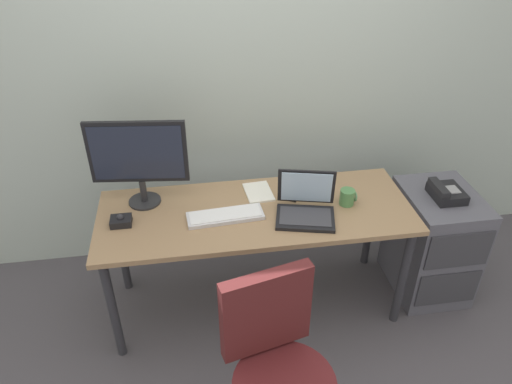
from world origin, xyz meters
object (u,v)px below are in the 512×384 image
at_px(coffee_mug, 348,197).
at_px(cell_phone, 294,194).
at_px(office_chair, 278,382).
at_px(trackball_mouse, 121,221).
at_px(paper_notepad, 258,192).
at_px(monitor_main, 138,157).
at_px(desk_phone, 446,193).
at_px(file_cabinet, 432,242).
at_px(keyboard, 225,216).
at_px(laptop, 306,206).

distance_m(coffee_mug, cell_phone, 0.31).
bearing_deg(office_chair, trackball_mouse, 128.47).
xyz_separation_m(paper_notepad, cell_phone, (0.20, -0.05, -0.00)).
bearing_deg(paper_notepad, monitor_main, 179.48).
bearing_deg(trackball_mouse, desk_phone, -0.06).
bearing_deg(office_chair, cell_phone, 74.40).
distance_m(file_cabinet, coffee_mug, 0.73).
height_order(desk_phone, trackball_mouse, desk_phone).
bearing_deg(desk_phone, paper_notepad, 170.07).
relative_size(trackball_mouse, cell_phone, 0.77).
xyz_separation_m(office_chair, keyboard, (-0.14, 0.83, 0.31)).
xyz_separation_m(desk_phone, cell_phone, (-0.86, 0.14, -0.01)).
relative_size(file_cabinet, coffee_mug, 7.62).
bearing_deg(laptop, cell_phone, 95.43).
relative_size(file_cabinet, laptop, 1.93).
bearing_deg(monitor_main, paper_notepad, -0.52).
xyz_separation_m(file_cabinet, coffee_mug, (-0.60, -0.01, 0.41)).
distance_m(desk_phone, cell_phone, 0.88).
height_order(office_chair, paper_notepad, office_chair).
bearing_deg(coffee_mug, laptop, -165.71).
distance_m(desk_phone, coffee_mug, 0.59).
distance_m(office_chair, coffee_mug, 1.08).
distance_m(desk_phone, keyboard, 1.28).
xyz_separation_m(file_cabinet, keyboard, (-1.29, -0.04, 0.38)).
xyz_separation_m(trackball_mouse, cell_phone, (0.96, 0.13, -0.02)).
distance_m(trackball_mouse, cell_phone, 0.97).
xyz_separation_m(keyboard, trackball_mouse, (-0.55, 0.03, 0.01)).
xyz_separation_m(desk_phone, trackball_mouse, (-1.83, 0.00, 0.01)).
distance_m(file_cabinet, desk_phone, 0.38).
xyz_separation_m(file_cabinet, desk_phone, (-0.01, -0.02, 0.38)).
relative_size(coffee_mug, cell_phone, 0.64).
relative_size(file_cabinet, monitor_main, 1.33).
xyz_separation_m(desk_phone, paper_notepad, (-1.06, 0.19, -0.01)).
height_order(monitor_main, keyboard, monitor_main).
bearing_deg(coffee_mug, monitor_main, 170.38).
distance_m(file_cabinet, cell_phone, 0.96).
distance_m(laptop, trackball_mouse, 0.98).
height_order(office_chair, keyboard, office_chair).
height_order(desk_phone, cell_phone, desk_phone).
distance_m(keyboard, laptop, 0.44).
bearing_deg(trackball_mouse, office_chair, -51.53).
height_order(desk_phone, office_chair, office_chair).
bearing_deg(desk_phone, keyboard, -178.91).
distance_m(desk_phone, monitor_main, 1.74).
relative_size(office_chair, cell_phone, 6.58).
xyz_separation_m(keyboard, paper_notepad, (0.21, 0.21, -0.01)).
xyz_separation_m(file_cabinet, cell_phone, (-0.87, 0.12, 0.37)).
bearing_deg(keyboard, office_chair, -80.81).
bearing_deg(monitor_main, laptop, -16.42).
height_order(file_cabinet, paper_notepad, paper_notepad).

